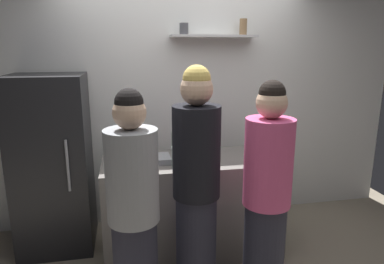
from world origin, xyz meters
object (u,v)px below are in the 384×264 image
(baking_pan, at_px, (151,159))
(wine_bottle_green_glass, at_px, (125,142))
(water_bottle_plastic, at_px, (176,156))
(person_grey_hoodie, at_px, (134,215))
(refrigerator, at_px, (53,164))
(utensil_holder, at_px, (259,146))
(person_blonde, at_px, (196,189))
(person_pink_top, at_px, (266,199))
(wine_bottle_dark_glass, at_px, (135,158))
(wine_bottle_pale_glass, at_px, (175,141))

(baking_pan, height_order, wine_bottle_green_glass, wine_bottle_green_glass)
(water_bottle_plastic, distance_m, person_grey_hoodie, 0.76)
(refrigerator, xyz_separation_m, person_grey_hoodie, (0.70, -1.14, -0.02))
(water_bottle_plastic, bearing_deg, utensil_holder, 17.07)
(baking_pan, height_order, person_blonde, person_blonde)
(person_blonde, bearing_deg, water_bottle_plastic, 142.46)
(wine_bottle_green_glass, xyz_separation_m, person_grey_hoodie, (0.04, -1.06, -0.21))
(utensil_holder, relative_size, person_pink_top, 0.13)
(baking_pan, xyz_separation_m, water_bottle_plastic, (0.20, -0.16, 0.07))
(refrigerator, distance_m, utensil_holder, 1.93)
(baking_pan, relative_size, water_bottle_plastic, 1.54)
(baking_pan, relative_size, wine_bottle_dark_glass, 1.14)
(utensil_holder, xyz_separation_m, wine_bottle_green_glass, (-1.25, 0.18, 0.06))
(person_blonde, bearing_deg, wine_bottle_green_glass, 162.05)
(refrigerator, relative_size, water_bottle_plastic, 7.42)
(person_grey_hoodie, height_order, person_blonde, person_blonde)
(water_bottle_plastic, bearing_deg, baking_pan, 141.65)
(refrigerator, xyz_separation_m, utensil_holder, (1.91, -0.25, 0.14))
(refrigerator, relative_size, person_pink_top, 0.99)
(refrigerator, relative_size, utensil_holder, 7.37)
(wine_bottle_pale_glass, distance_m, water_bottle_plastic, 0.43)
(wine_bottle_green_glass, relative_size, person_grey_hoodie, 0.20)
(water_bottle_plastic, xyz_separation_m, person_blonde, (0.08, -0.46, -0.11))
(wine_bottle_dark_glass, height_order, wine_bottle_green_glass, wine_bottle_green_glass)
(baking_pan, height_order, person_grey_hoodie, person_grey_hoodie)
(wine_bottle_dark_glass, relative_size, wine_bottle_green_glass, 0.92)
(water_bottle_plastic, bearing_deg, wine_bottle_dark_glass, -174.17)
(refrigerator, height_order, baking_pan, refrigerator)
(wine_bottle_pale_glass, bearing_deg, water_bottle_plastic, -96.95)
(refrigerator, xyz_separation_m, person_pink_top, (1.63, -1.11, 0.00))
(utensil_holder, bearing_deg, wine_bottle_dark_glass, -166.09)
(wine_bottle_dark_glass, bearing_deg, baking_pan, 54.76)
(baking_pan, xyz_separation_m, utensil_holder, (1.04, 0.10, 0.04))
(wine_bottle_dark_glass, xyz_separation_m, water_bottle_plastic, (0.34, 0.03, -0.01))
(refrigerator, bearing_deg, person_grey_hoodie, -58.37)
(wine_bottle_green_glass, bearing_deg, wine_bottle_dark_glass, -80.45)
(refrigerator, bearing_deg, utensil_holder, -7.53)
(water_bottle_plastic, relative_size, person_blonde, 0.13)
(wine_bottle_pale_glass, bearing_deg, person_pink_top, -63.76)
(wine_bottle_green_glass, bearing_deg, water_bottle_plastic, -46.19)
(wine_bottle_green_glass, xyz_separation_m, person_blonde, (0.49, -0.90, -0.13))
(wine_bottle_pale_glass, bearing_deg, refrigerator, 175.76)
(utensil_holder, height_order, wine_bottle_green_glass, wine_bottle_green_glass)
(wine_bottle_dark_glass, distance_m, wine_bottle_pale_glass, 0.60)
(utensil_holder, relative_size, wine_bottle_pale_glass, 0.76)
(refrigerator, relative_size, person_grey_hoodie, 1.00)
(refrigerator, distance_m, wine_bottle_pale_glass, 1.15)
(utensil_holder, bearing_deg, person_grey_hoodie, -143.91)
(utensil_holder, relative_size, wine_bottle_dark_glass, 0.75)
(wine_bottle_dark_glass, xyz_separation_m, wine_bottle_green_glass, (-0.08, 0.47, 0.01))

